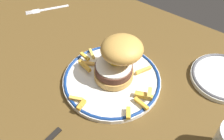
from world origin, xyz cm
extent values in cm
cube|color=#543D1B|center=(0.00, 0.00, -2.00)|extent=(124.28, 80.79, 4.00)
cylinder|color=white|center=(0.05, 4.92, 0.60)|extent=(25.03, 25.03, 1.20)
torus|color=navy|center=(0.05, 4.92, 1.20)|extent=(24.63, 24.63, 0.80)
cylinder|color=#C79448|center=(-0.08, 5.74, 2.50)|extent=(10.05, 10.05, 1.80)
cylinder|color=#502E20|center=(-0.08, 5.74, 4.39)|extent=(9.40, 9.40, 1.98)
cylinder|color=white|center=(-0.08, 5.74, 5.63)|extent=(8.85, 8.85, 0.50)
ellipsoid|color=yellow|center=(0.00, 6.34, 6.30)|extent=(2.60, 2.60, 1.40)
ellipsoid|color=gold|center=(0.98, 7.67, 10.05)|extent=(14.78, 14.78, 6.26)
cube|color=gold|center=(9.59, 4.29, 2.08)|extent=(4.44, 2.34, 0.96)
cube|color=gold|center=(10.27, 2.12, 2.00)|extent=(4.18, 1.65, 0.80)
cube|color=gold|center=(-7.45, 3.36, 2.89)|extent=(4.60, 2.01, 0.86)
cube|color=#ECB045|center=(-3.01, -5.42, 2.00)|extent=(3.47, 2.00, 0.80)
cube|color=#E8B64B|center=(5.40, 11.52, 1.98)|extent=(2.81, 4.25, 0.77)
cube|color=gold|center=(-0.89, -6.11, 2.06)|extent=(1.14, 2.90, 0.93)
cube|color=gold|center=(8.80, 4.47, 2.04)|extent=(2.96, 1.88, 0.88)
cube|color=#E4B84E|center=(10.64, 5.11, 3.06)|extent=(2.01, 3.04, 0.97)
cube|color=gold|center=(9.22, -1.82, 2.08)|extent=(2.38, 3.00, 0.96)
cube|color=#EBAE4B|center=(-8.23, 5.03, 1.98)|extent=(4.17, 2.57, 0.75)
cube|color=#DCB84F|center=(-9.33, 8.69, 1.95)|extent=(3.32, 2.64, 0.70)
cube|color=gold|center=(-3.94, 12.46, 1.97)|extent=(4.26, 2.48, 0.74)
cube|color=gold|center=(1.01, 14.63, 2.02)|extent=(1.54, 3.06, 0.85)
cube|color=gold|center=(-9.61, 6.14, 2.78)|extent=(3.40, 1.43, 0.79)
cylinder|color=white|center=(23.06, 22.09, 0.60)|extent=(16.55, 16.55, 1.20)
torus|color=#4C4C51|center=(23.06, 22.09, 1.20)|extent=(16.15, 16.15, 0.80)
cube|color=silver|center=(-34.59, 20.23, 0.18)|extent=(6.88, 8.54, 0.36)
cube|color=silver|center=(-38.24, 15.47, 0.18)|extent=(3.21, 3.24, 0.32)
cube|color=silver|center=(-38.98, 13.26, 0.18)|extent=(1.67, 2.06, 0.28)
cube|color=silver|center=(-39.38, 13.57, 0.18)|extent=(1.67, 2.06, 0.28)
cube|color=silver|center=(-39.78, 13.87, 0.18)|extent=(1.67, 2.06, 0.28)
cube|color=silver|center=(-40.17, 14.18, 0.18)|extent=(1.67, 2.06, 0.28)
camera|label=1|loc=(24.94, -30.90, 53.11)|focal=42.70mm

